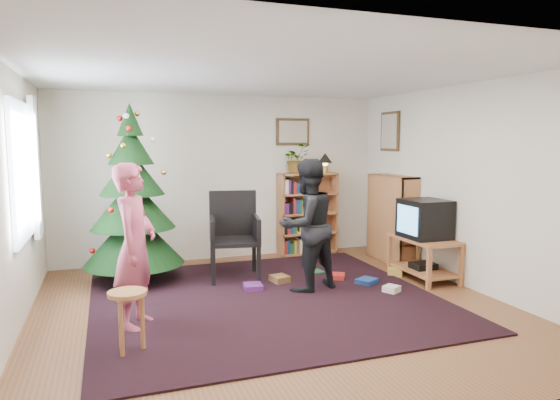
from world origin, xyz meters
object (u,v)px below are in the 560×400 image
object	(u,v)px
person_by_chair	(307,226)
bookshelf_back	(308,212)
bookshelf_right	(392,218)
tv_stand	(424,254)
stool	(128,305)
person_standing	(135,246)
table_lamp	(325,159)
crt_tv	(425,219)
picture_right	(390,131)
picture_back	(293,132)
potted_plant	(296,159)
armchair	(232,231)
christmas_tree	(133,209)

from	to	relation	value
person_by_chair	bookshelf_back	bearing A→B (deg)	-130.32
bookshelf_right	person_by_chair	bearing A→B (deg)	118.21
tv_stand	stool	size ratio (longest dim) A/B	1.76
person_standing	table_lamp	distance (m)	3.99
bookshelf_back	stool	xyz separation A→B (m)	(-2.90, -3.03, -0.24)
crt_tv	stool	xyz separation A→B (m)	(-3.76, -1.13, -0.38)
bookshelf_right	table_lamp	size ratio (longest dim) A/B	4.18
tv_stand	person_by_chair	size ratio (longest dim) A/B	0.60
picture_right	bookshelf_right	bearing A→B (deg)	-112.11
picture_back	potted_plant	xyz separation A→B (m)	(0.01, -0.14, -0.42)
armchair	person_standing	distance (m)	1.94
picture_right	crt_tv	distance (m)	1.76
tv_stand	crt_tv	size ratio (longest dim) A/B	1.67
picture_right	person_standing	world-z (taller)	picture_right
picture_back	christmas_tree	distance (m)	2.87
bookshelf_right	person_by_chair	size ratio (longest dim) A/B	0.81
picture_back	person_by_chair	xyz separation A→B (m)	(-0.57, -2.00, -1.15)
bookshelf_right	stool	bearing A→B (deg)	118.52
picture_back	person_standing	bearing A→B (deg)	-135.34
picture_right	tv_stand	bearing A→B (deg)	-101.01
tv_stand	person_standing	bearing A→B (deg)	-171.91
crt_tv	person_standing	bearing A→B (deg)	-171.90
bookshelf_right	stool	world-z (taller)	bookshelf_right
bookshelf_back	table_lamp	xyz separation A→B (m)	(0.30, 0.00, 0.85)
picture_right	table_lamp	xyz separation A→B (m)	(-0.82, 0.59, -0.44)
picture_right	person_standing	distance (m)	4.47
picture_back	table_lamp	size ratio (longest dim) A/B	1.77
tv_stand	armchair	size ratio (longest dim) A/B	0.84
person_standing	person_by_chair	size ratio (longest dim) A/B	1.01
bookshelf_right	potted_plant	xyz separation A→B (m)	(-1.18, 0.92, 0.87)
table_lamp	bookshelf_right	bearing A→B (deg)	-53.42
picture_right	crt_tv	bearing A→B (deg)	-101.13
christmas_tree	bookshelf_back	bearing A→B (deg)	16.67
stool	picture_back	bearing A→B (deg)	49.64
picture_back	stool	xyz separation A→B (m)	(-2.69, -3.17, -1.53)
picture_right	christmas_tree	world-z (taller)	christmas_tree
bookshelf_right	christmas_tree	bearing A→B (deg)	88.36
tv_stand	crt_tv	distance (m)	0.47
christmas_tree	person_by_chair	bearing A→B (deg)	-28.32
bookshelf_right	table_lamp	bearing A→B (deg)	36.58
table_lamp	armchair	bearing A→B (deg)	-150.75
armchair	person_by_chair	bearing A→B (deg)	-40.49
person_standing	armchair	bearing A→B (deg)	-20.55
table_lamp	potted_plant	bearing A→B (deg)	180.00
crt_tv	stool	distance (m)	3.94
picture_right	tv_stand	size ratio (longest dim) A/B	0.63
person_standing	picture_right	bearing A→B (deg)	-42.89
bookshelf_back	person_by_chair	world-z (taller)	person_by_chair
person_by_chair	picture_right	bearing A→B (deg)	-163.79
christmas_tree	stool	xyz separation A→B (m)	(-0.17, -2.22, -0.53)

